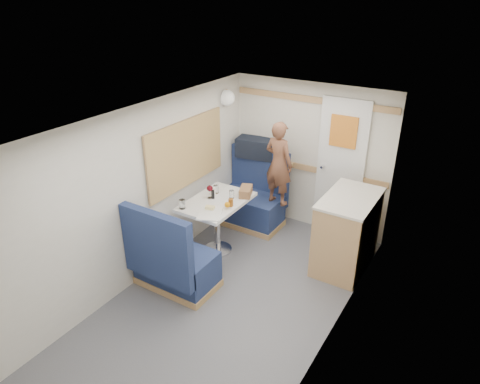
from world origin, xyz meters
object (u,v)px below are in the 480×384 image
Objects in this scene: bench_far at (252,203)px; salt_grinder at (214,191)px; tumbler_right at (232,194)px; person at (279,164)px; dinette_table at (217,212)px; bench_near at (173,265)px; cheese_block at (210,208)px; dome_light at (227,98)px; tumbler_left at (182,204)px; pepper_grinder at (213,194)px; galley_counter at (346,231)px; bread_loaf at (246,191)px; tray at (210,214)px; orange_fruit at (227,205)px; tumbler_mid at (216,189)px; wine_glass at (210,189)px; duffel_bag at (257,148)px.

bench_far reaches higher than salt_grinder.
person is at bearing 66.16° from tumbler_right.
dinette_table is 0.88× the size of bench_near.
bench_far is 1.20m from cheese_block.
dome_light reaches higher than tumbler_left.
dome_light reaches higher than dinette_table.
bench_far is at bearing 99.56° from tumbler_right.
bench_far is 9.90× the size of pepper_grinder.
galley_counter reaches higher than tumbler_left.
bread_loaf is (-1.24, -0.24, 0.31)m from galley_counter.
bench_near is at bearing -103.64° from tray.
bread_loaf is at bearing 29.97° from salt_grinder.
pepper_grinder is (-0.07, 0.03, 0.21)m from dinette_table.
orange_fruit is 0.41m from salt_grinder.
tumbler_left reaches higher than cheese_block.
dinette_table is at bearing -159.46° from galley_counter.
tumbler_left is 0.43m from pepper_grinder.
cheese_block is at bearing -64.36° from tumbler_mid.
cheese_block is 0.58m from bread_loaf.
salt_grinder is (0.27, -0.73, -0.98)m from dome_light.
bench_far is at bearing 2.12° from dome_light.
tumbler_left is 1.16× the size of salt_grinder.
bread_loaf is (0.61, -0.54, -0.98)m from dome_light.
bench_near is 0.70m from tray.
tumbler_mid is at bearing 61.44° from person.
tumbler_left is at bearing -82.33° from dome_light.
duffel_bag is at bearing 88.54° from wine_glass.
cheese_block is (0.08, -0.25, 0.19)m from dinette_table.
dome_light is (-0.39, 1.71, 1.45)m from bench_near.
galley_counter is at bearing -29.35° from duffel_bag.
bench_far is 0.89m from salt_grinder.
pepper_grinder reaches higher than bread_loaf.
wine_glass is 0.28m from tumbler_right.
salt_grinder is at bearing 95.84° from wine_glass.
pepper_grinder reaches higher than orange_fruit.
pepper_grinder reaches higher than tray.
dinette_table is at bearing -54.17° from tumbler_mid.
bench_near is at bearing -96.84° from duffel_bag.
tumbler_left is at bearing -104.69° from duffel_bag.
galley_counter is 9.05× the size of cheese_block.
bench_far is at bearing 80.02° from tumbler_mid.
tumbler_right is at bearing -163.75° from galley_counter.
dome_light is 3.00× the size of orange_fruit.
tumbler_mid is 1.08× the size of salt_grinder.
salt_grinder is (-0.12, 0.12, 0.20)m from dinette_table.
galley_counter reaches higher than tray.
dinette_table is 0.90m from bench_far.
tumbler_left is at bearing -149.03° from orange_fruit.
pepper_grinder is at bearing 69.52° from person.
bench_far is 1.73m from bench_near.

